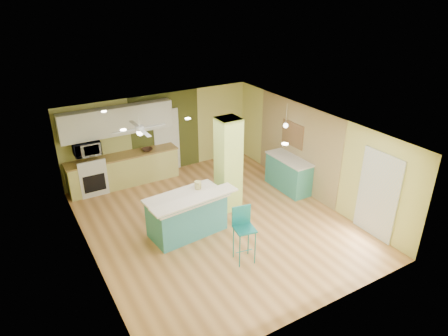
{
  "coord_description": "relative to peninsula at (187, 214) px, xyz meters",
  "views": [
    {
      "loc": [
        -4.12,
        -7.41,
        5.52
      ],
      "look_at": [
        0.46,
        0.4,
        1.25
      ],
      "focal_mm": 32.0,
      "sensor_mm": 36.0,
      "label": 1
    }
  ],
  "objects": [
    {
      "name": "floor",
      "position": [
        0.8,
        0.03,
        -0.52
      ],
      "size": [
        6.0,
        7.0,
        0.01
      ],
      "primitive_type": "cube",
      "color": "#A56C39",
      "rests_on": "ground"
    },
    {
      "name": "ceiling",
      "position": [
        0.8,
        0.03,
        1.99
      ],
      "size": [
        6.0,
        7.0,
        0.01
      ],
      "primitive_type": "cube",
      "color": "white",
      "rests_on": "wall_back"
    },
    {
      "name": "wall_back",
      "position": [
        0.8,
        3.54,
        0.73
      ],
      "size": [
        6.0,
        0.01,
        2.5
      ],
      "primitive_type": "cube",
      "color": "#CDCB6E",
      "rests_on": "floor"
    },
    {
      "name": "wall_front",
      "position": [
        0.8,
        -3.47,
        0.73
      ],
      "size": [
        6.0,
        0.01,
        2.5
      ],
      "primitive_type": "cube",
      "color": "#CDCB6E",
      "rests_on": "floor"
    },
    {
      "name": "wall_left",
      "position": [
        -2.21,
        0.03,
        0.73
      ],
      "size": [
        0.01,
        7.0,
        2.5
      ],
      "primitive_type": "cube",
      "color": "#CDCB6E",
      "rests_on": "floor"
    },
    {
      "name": "wall_right",
      "position": [
        3.8,
        0.03,
        0.73
      ],
      "size": [
        0.01,
        7.0,
        2.5
      ],
      "primitive_type": "cube",
      "color": "#CDCB6E",
      "rests_on": "floor"
    },
    {
      "name": "wood_panel",
      "position": [
        3.78,
        0.63,
        0.73
      ],
      "size": [
        0.02,
        3.4,
        2.5
      ],
      "primitive_type": "cube",
      "color": "#927B53",
      "rests_on": "floor"
    },
    {
      "name": "olive_accent",
      "position": [
        1.0,
        3.52,
        0.73
      ],
      "size": [
        2.2,
        0.02,
        2.5
      ],
      "primitive_type": "cube",
      "color": "#464B1E",
      "rests_on": "floor"
    },
    {
      "name": "interior_door",
      "position": [
        1.0,
        3.49,
        0.48
      ],
      "size": [
        0.82,
        0.05,
        2.0
      ],
      "primitive_type": "cube",
      "color": "white",
      "rests_on": "floor"
    },
    {
      "name": "french_door",
      "position": [
        3.77,
        -2.27,
        0.53
      ],
      "size": [
        0.04,
        1.08,
        2.1
      ],
      "primitive_type": "cube",
      "color": "silver",
      "rests_on": "floor"
    },
    {
      "name": "column",
      "position": [
        1.45,
        0.53,
        0.73
      ],
      "size": [
        0.55,
        0.55,
        2.5
      ],
      "primitive_type": "cube",
      "color": "#C4E168",
      "rests_on": "floor"
    },
    {
      "name": "kitchen_run",
      "position": [
        -0.5,
        3.23,
        -0.05
      ],
      "size": [
        3.25,
        0.63,
        0.94
      ],
      "color": "#D0CB6D",
      "rests_on": "floor"
    },
    {
      "name": "stove",
      "position": [
        -1.45,
        3.22,
        -0.06
      ],
      "size": [
        0.76,
        0.66,
        1.08
      ],
      "color": "white",
      "rests_on": "floor"
    },
    {
      "name": "upper_cabinets",
      "position": [
        -0.5,
        3.35,
        1.43
      ],
      "size": [
        3.2,
        0.34,
        0.8
      ],
      "primitive_type": "cube",
      "color": "silver",
      "rests_on": "wall_back"
    },
    {
      "name": "microwave",
      "position": [
        -1.45,
        3.23,
        0.83
      ],
      "size": [
        0.7,
        0.48,
        0.39
      ],
      "primitive_type": "imported",
      "color": "silver",
      "rests_on": "wall_back"
    },
    {
      "name": "ceiling_fan",
      "position": [
        -0.3,
        2.03,
        1.56
      ],
      "size": [
        1.41,
        1.41,
        0.61
      ],
      "color": "silver",
      "rests_on": "ceiling"
    },
    {
      "name": "pendant_lamp",
      "position": [
        3.45,
        0.78,
        1.37
      ],
      "size": [
        0.14,
        0.14,
        0.69
      ],
      "color": "white",
      "rests_on": "ceiling"
    },
    {
      "name": "wall_decor",
      "position": [
        3.76,
        0.83,
        1.03
      ],
      "size": [
        0.03,
        0.9,
        0.7
      ],
      "primitive_type": "cube",
      "color": "brown",
      "rests_on": "wood_panel"
    },
    {
      "name": "peninsula",
      "position": [
        0.0,
        0.0,
        0.0
      ],
      "size": [
        2.13,
        1.29,
        1.12
      ],
      "rotation": [
        0.0,
        0.0,
        0.09
      ],
      "color": "teal",
      "rests_on": "floor"
    },
    {
      "name": "bar_stool",
      "position": [
        0.6,
        -1.49,
        0.33
      ],
      "size": [
        0.48,
        0.48,
        1.26
      ],
      "rotation": [
        0.0,
        0.0,
        -0.17
      ],
      "color": "#1C7D7F",
      "rests_on": "floor"
    },
    {
      "name": "side_counter",
      "position": [
        3.5,
        0.56,
        -0.03
      ],
      "size": [
        0.64,
        1.51,
        0.97
      ],
      "color": "teal",
      "rests_on": "floor"
    },
    {
      "name": "fruit_bowl",
      "position": [
        0.23,
        3.17,
        0.46
      ],
      "size": [
        0.32,
        0.32,
        0.08
      ],
      "primitive_type": "imported",
      "rotation": [
        0.0,
        0.0,
        0.01
      ],
      "color": "#331F15",
      "rests_on": "kitchen_run"
    },
    {
      "name": "canister",
      "position": [
        0.43,
        0.25,
        0.55
      ],
      "size": [
        0.17,
        0.17,
        0.19
      ],
      "primitive_type": "cylinder",
      "color": "gold",
      "rests_on": "peninsula"
    }
  ]
}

